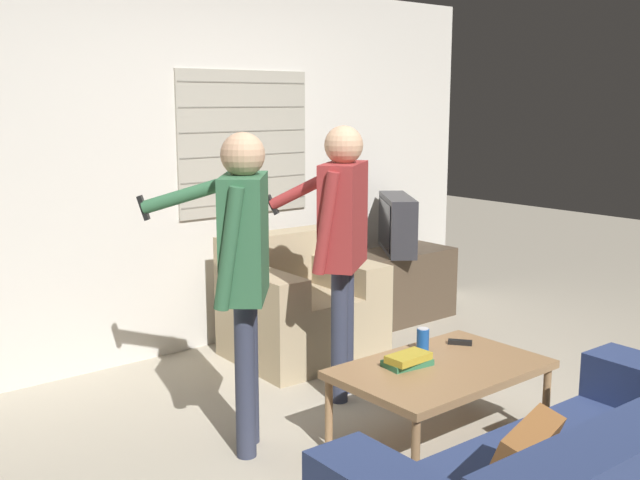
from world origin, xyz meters
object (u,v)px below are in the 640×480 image
(book_stack, at_px, (408,360))
(spare_remote, at_px, (460,342))
(person_right_standing, at_px, (341,228))
(soda_can, at_px, (423,340))
(person_left_standing, at_px, (242,253))
(coffee_table, at_px, (441,372))
(tv, at_px, (397,224))
(armchair_beige, at_px, (299,308))

(book_stack, relative_size, spare_remote, 1.99)
(person_right_standing, bearing_deg, soda_can, -119.46)
(spare_remote, bearing_deg, person_left_standing, 122.19)
(soda_can, bearing_deg, book_stack, -153.28)
(person_left_standing, distance_m, soda_can, 1.10)
(coffee_table, bearing_deg, person_left_standing, 143.69)
(spare_remote, bearing_deg, tv, 18.64)
(book_stack, height_order, spare_remote, book_stack)
(person_right_standing, xyz_separation_m, book_stack, (-0.16, -0.71, -0.56))
(person_right_standing, height_order, spare_remote, person_right_standing)
(book_stack, bearing_deg, person_right_standing, 76.91)
(armchair_beige, relative_size, coffee_table, 0.90)
(spare_remote, bearing_deg, person_right_standing, 78.48)
(armchair_beige, distance_m, coffee_table, 1.58)
(person_right_standing, relative_size, spare_remote, 12.58)
(book_stack, bearing_deg, armchair_beige, 73.53)
(armchair_beige, bearing_deg, person_left_standing, 43.72)
(coffee_table, bearing_deg, soda_can, 66.39)
(person_left_standing, distance_m, book_stack, 0.99)
(person_left_standing, relative_size, book_stack, 6.30)
(armchair_beige, distance_m, tv, 1.21)
(person_left_standing, relative_size, soda_can, 12.70)
(spare_remote, bearing_deg, book_stack, 150.32)
(tv, bearing_deg, person_right_standing, -20.29)
(person_left_standing, bearing_deg, tv, -22.69)
(armchair_beige, xyz_separation_m, soda_can, (-0.20, -1.34, 0.15))
(person_left_standing, bearing_deg, coffee_table, -86.34)
(coffee_table, height_order, tv, tv)
(coffee_table, xyz_separation_m, person_left_standing, (-0.80, 0.59, 0.63))
(soda_can, xyz_separation_m, spare_remote, (0.24, -0.06, -0.05))
(armchair_beige, xyz_separation_m, spare_remote, (0.04, -1.39, 0.10))
(person_left_standing, bearing_deg, book_stack, -86.66)
(book_stack, relative_size, soda_can, 2.02)
(tv, height_order, soda_can, tv)
(coffee_table, distance_m, person_right_standing, 1.02)
(soda_can, bearing_deg, person_right_standing, 96.79)
(book_stack, bearing_deg, soda_can, 26.72)
(armchair_beige, xyz_separation_m, person_left_standing, (-1.09, -0.96, 0.68))
(spare_remote, bearing_deg, soda_can, 129.60)
(book_stack, height_order, soda_can, soda_can)
(person_left_standing, relative_size, spare_remote, 12.52)
(person_right_standing, bearing_deg, armchair_beige, 34.20)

